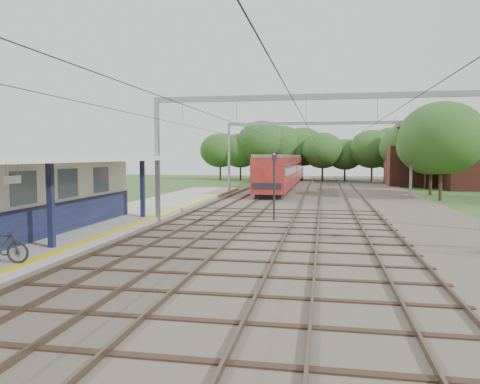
# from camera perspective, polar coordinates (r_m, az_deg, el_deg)

# --- Properties ---
(ground) EXTENTS (160.00, 160.00, 0.00)m
(ground) POSITION_cam_1_polar(r_m,az_deg,el_deg) (11.36, -12.37, -15.15)
(ground) COLOR #2D4C1E
(ground) RESTS_ON ground
(ballast_bed) EXTENTS (18.00, 90.00, 0.10)m
(ballast_bed) POSITION_cam_1_polar(r_m,az_deg,el_deg) (40.05, 9.92, -1.00)
(ballast_bed) COLOR #473D33
(ballast_bed) RESTS_ON ground
(platform) EXTENTS (5.00, 52.00, 0.35)m
(platform) POSITION_cam_1_polar(r_m,az_deg,el_deg) (26.81, -15.72, -3.48)
(platform) COLOR gray
(platform) RESTS_ON ground
(yellow_stripe) EXTENTS (0.45, 52.00, 0.01)m
(yellow_stripe) POSITION_cam_1_polar(r_m,az_deg,el_deg) (25.89, -11.24, -3.28)
(yellow_stripe) COLOR yellow
(yellow_stripe) RESTS_ON platform
(canopy) EXTENTS (6.40, 20.00, 3.44)m
(canopy) POSITION_cam_1_polar(r_m,az_deg,el_deg) (19.86, -26.80, 3.54)
(canopy) COLOR #111636
(canopy) RESTS_ON platform
(rail_tracks) EXTENTS (11.80, 88.00, 0.15)m
(rail_tracks) POSITION_cam_1_polar(r_m,az_deg,el_deg) (40.12, 6.35, -0.77)
(rail_tracks) COLOR brown
(rail_tracks) RESTS_ON ballast_bed
(catenary_system) EXTENTS (17.22, 88.00, 7.00)m
(catenary_system) POSITION_cam_1_polar(r_m,az_deg,el_deg) (35.20, 9.00, 7.18)
(catenary_system) COLOR gray
(catenary_system) RESTS_ON ground
(tree_band) EXTENTS (31.72, 30.88, 8.82)m
(tree_band) POSITION_cam_1_polar(r_m,az_deg,el_deg) (67.00, 9.97, 5.33)
(tree_band) COLOR #382619
(tree_band) RESTS_ON ground
(house_near) EXTENTS (7.00, 6.12, 7.89)m
(house_near) POSITION_cam_1_polar(r_m,az_deg,el_deg) (58.36, 27.01, 3.16)
(house_near) COLOR brown
(house_near) RESTS_ON ground
(house_far) EXTENTS (8.00, 6.12, 8.66)m
(house_far) POSITION_cam_1_polar(r_m,az_deg,el_deg) (63.00, 21.07, 3.63)
(house_far) COLOR brown
(house_far) RESTS_ON ground
(bicycle) EXTENTS (1.92, 0.84, 1.11)m
(bicycle) POSITION_cam_1_polar(r_m,az_deg,el_deg) (16.82, -27.24, -5.93)
(bicycle) COLOR black
(bicycle) RESTS_ON platform
(train) EXTENTS (2.90, 36.07, 3.81)m
(train) POSITION_cam_1_polar(r_m,az_deg,el_deg) (56.73, 5.49, 2.73)
(train) COLOR black
(train) RESTS_ON ballast_bed
(signal_post) EXTENTS (0.31, 0.28, 3.99)m
(signal_post) POSITION_cam_1_polar(r_m,az_deg,el_deg) (26.93, 4.19, 1.54)
(signal_post) COLOR black
(signal_post) RESTS_ON ground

